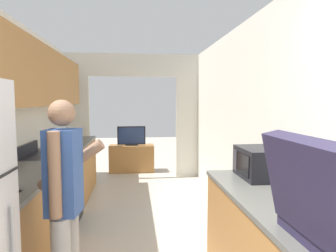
# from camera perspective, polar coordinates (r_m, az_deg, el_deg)

# --- Properties ---
(wall_left) EXTENTS (0.38, 7.71, 2.50)m
(wall_left) POSITION_cam_1_polar(r_m,az_deg,el_deg) (3.46, -28.37, 3.53)
(wall_left) COLOR silver
(wall_left) RESTS_ON ground_plane
(wall_right) EXTENTS (0.06, 7.71, 2.50)m
(wall_right) POSITION_cam_1_polar(r_m,az_deg,el_deg) (3.09, 18.98, -1.38)
(wall_right) COLOR silver
(wall_right) RESTS_ON ground_plane
(wall_far_with_doorway) EXTENTS (3.04, 0.06, 2.50)m
(wall_far_with_doorway) POSITION_cam_1_polar(r_m,az_deg,el_deg) (6.07, -6.61, 3.67)
(wall_far_with_doorway) COLOR silver
(wall_far_with_doorway) RESTS_ON ground_plane
(counter_left) EXTENTS (0.62, 4.06, 0.90)m
(counter_left) POSITION_cam_1_polar(r_m,az_deg,el_deg) (4.02, -21.64, -11.65)
(counter_left) COLOR #9E6B38
(counter_left) RESTS_ON ground_plane
(range_oven) EXTENTS (0.66, 0.73, 1.04)m
(range_oven) POSITION_cam_1_polar(r_m,az_deg,el_deg) (4.10, -21.20, -11.25)
(range_oven) COLOR black
(range_oven) RESTS_ON ground_plane
(person) EXTENTS (0.51, 0.41, 1.58)m
(person) POSITION_cam_1_polar(r_m,az_deg,el_deg) (2.27, -19.12, -14.19)
(person) COLOR #9E9E9E
(person) RESTS_ON ground_plane
(microwave) EXTENTS (0.37, 0.46, 0.26)m
(microwave) POSITION_cam_1_polar(r_m,az_deg,el_deg) (2.74, 17.34, -6.70)
(microwave) COLOR black
(microwave) RESTS_ON counter_right
(tv_cabinet) EXTENTS (0.98, 0.42, 0.59)m
(tv_cabinet) POSITION_cam_1_polar(r_m,az_deg,el_deg) (6.73, -6.93, -6.11)
(tv_cabinet) COLOR #9E6B38
(tv_cabinet) RESTS_ON ground_plane
(television) EXTENTS (0.61, 0.16, 0.42)m
(television) POSITION_cam_1_polar(r_m,az_deg,el_deg) (6.61, -6.98, -1.91)
(television) COLOR black
(television) RESTS_ON tv_cabinet
(knife) EXTENTS (0.05, 0.33, 0.02)m
(knife) POSITION_cam_1_polar(r_m,az_deg,el_deg) (4.45, -18.85, -3.95)
(knife) COLOR #B7B7BC
(knife) RESTS_ON counter_left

